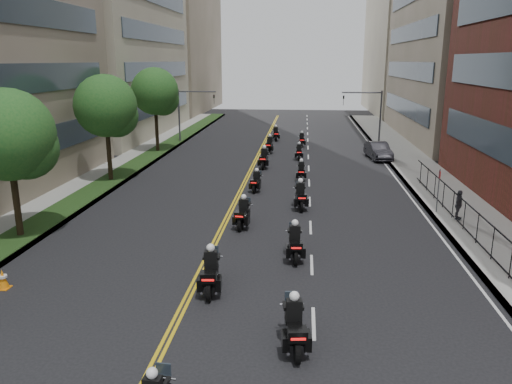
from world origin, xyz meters
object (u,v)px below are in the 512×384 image
(motorcycle_10, at_px, (270,146))
(motorcycle_11, at_px, (302,140))
(motorcycle_8, at_px, (264,159))
(traffic_cone, at_px, (3,279))
(motorcycle_4, at_px, (243,214))
(motorcycle_7, at_px, (301,172))
(motorcycle_3, at_px, (295,244))
(motorcycle_2, at_px, (211,273))
(motorcycle_9, at_px, (299,152))
(motorcycle_1, at_px, (294,327))
(motorcycle_6, at_px, (256,182))
(parked_sedan, at_px, (378,151))
(motorcycle_5, at_px, (300,197))
(pedestrian_c, at_px, (459,205))
(motorcycle_12, at_px, (276,134))

(motorcycle_10, xyz_separation_m, motorcycle_11, (3.03, 3.90, -0.07))
(motorcycle_8, bearing_deg, traffic_cone, -107.77)
(traffic_cone, bearing_deg, motorcycle_4, 44.48)
(motorcycle_4, distance_m, motorcycle_7, 11.47)
(motorcycle_3, relative_size, motorcycle_10, 1.00)
(motorcycle_2, xyz_separation_m, motorcycle_4, (0.31, 7.70, -0.05))
(motorcycle_11, bearing_deg, motorcycle_9, -93.96)
(motorcycle_8, bearing_deg, motorcycle_1, -81.61)
(motorcycle_6, height_order, parked_sedan, motorcycle_6)
(motorcycle_6, distance_m, motorcycle_8, 7.49)
(motorcycle_9, relative_size, traffic_cone, 2.76)
(motorcycle_5, bearing_deg, motorcycle_10, 94.08)
(motorcycle_9, bearing_deg, pedestrian_c, -63.84)
(motorcycle_4, bearing_deg, traffic_cone, -129.75)
(motorcycle_2, xyz_separation_m, pedestrian_c, (11.88, 9.65, 0.23))
(motorcycle_2, relative_size, motorcycle_7, 1.19)
(motorcycle_12, xyz_separation_m, pedestrian_c, (11.53, -27.67, 0.29))
(motorcycle_10, relative_size, pedestrian_c, 1.48)
(motorcycle_2, bearing_deg, motorcycle_5, 69.01)
(traffic_cone, bearing_deg, motorcycle_10, 74.71)
(motorcycle_3, bearing_deg, motorcycle_11, 85.14)
(motorcycle_12, bearing_deg, motorcycle_9, -82.68)
(motorcycle_7, xyz_separation_m, motorcycle_9, (-0.26, 7.91, -0.00))
(motorcycle_11, bearing_deg, motorcycle_1, -92.26)
(motorcycle_9, distance_m, motorcycle_11, 6.89)
(motorcycle_11, xyz_separation_m, traffic_cone, (-11.29, -34.11, -0.26))
(motorcycle_10, distance_m, motorcycle_11, 4.94)
(motorcycle_5, height_order, traffic_cone, motorcycle_5)
(motorcycle_8, xyz_separation_m, motorcycle_9, (2.80, 3.97, -0.12))
(motorcycle_11, height_order, pedestrian_c, pedestrian_c)
(motorcycle_6, relative_size, motorcycle_9, 0.99)
(motorcycle_8, distance_m, motorcycle_12, 14.60)
(motorcycle_4, distance_m, motorcycle_5, 4.76)
(motorcycle_10, distance_m, parked_sedan, 10.11)
(motorcycle_10, distance_m, motorcycle_12, 7.64)
(motorcycle_5, distance_m, motorcycle_12, 26.08)
(motorcycle_10, height_order, parked_sedan, motorcycle_10)
(parked_sedan, distance_m, pedestrian_c, 17.98)
(motorcycle_4, distance_m, motorcycle_12, 29.62)
(motorcycle_9, height_order, pedestrian_c, pedestrian_c)
(motorcycle_6, bearing_deg, motorcycle_11, 87.77)
(motorcycle_2, relative_size, motorcycle_3, 1.05)
(motorcycle_1, distance_m, motorcycle_8, 26.50)
(motorcycle_1, xyz_separation_m, motorcycle_10, (-3.05, 33.28, -0.01))
(motorcycle_3, xyz_separation_m, motorcycle_8, (-2.90, 19.18, 0.04))
(motorcycle_4, bearing_deg, pedestrian_c, 15.37)
(motorcycle_5, bearing_deg, motorcycle_12, 90.93)
(motorcycle_12, bearing_deg, motorcycle_7, -87.82)
(motorcycle_9, distance_m, motorcycle_12, 10.96)
(motorcycle_7, bearing_deg, motorcycle_1, -90.97)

